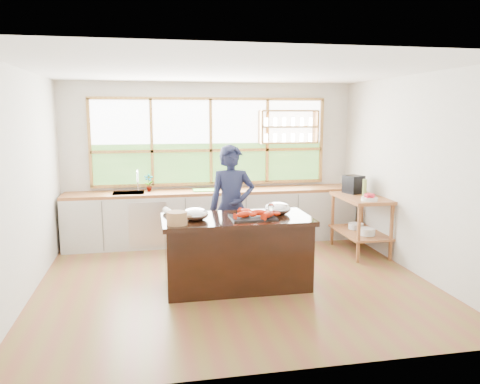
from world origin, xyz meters
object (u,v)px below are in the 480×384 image
object	(u,v)px
espresso_machine	(354,184)
wicker_basket	(177,218)
cook	(232,208)
island	(237,252)

from	to	relation	value
espresso_machine	wicker_basket	world-z (taller)	espresso_machine
cook	wicker_basket	world-z (taller)	cook
island	cook	size ratio (longest dim) A/B	1.05
cook	island	bearing A→B (deg)	-91.18
wicker_basket	espresso_machine	bearing A→B (deg)	29.42
island	cook	distance (m)	0.83
island	wicker_basket	bearing A→B (deg)	-161.11
island	cook	xyz separation A→B (m)	(0.06, 0.71, 0.42)
island	wicker_basket	size ratio (longest dim) A/B	7.73
cook	espresso_machine	world-z (taller)	cook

